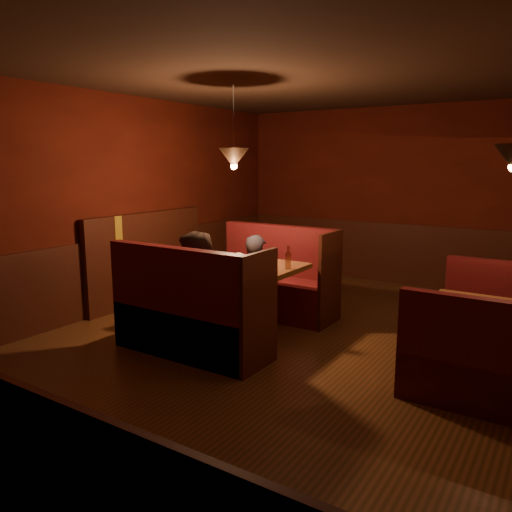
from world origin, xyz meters
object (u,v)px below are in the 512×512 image
Objects in this scene: main_table at (236,279)px; diner_a at (256,262)px; second_table at (498,325)px; second_bench_far at (509,326)px; diner_b at (199,276)px; main_bench_near at (188,321)px; main_bench_far at (275,286)px; second_bench_near at (487,374)px.

main_table is 1.09× the size of diner_a.
second_bench_far is at bearing 87.80° from second_table.
main_table is 0.96× the size of diner_b.
second_table is (2.78, 1.14, 0.14)m from main_bench_near.
main_bench_far is 1.40× the size of second_table.
main_bench_far reaches higher than second_table.
second_bench_far is (0.03, 0.73, -0.20)m from second_table.
main_table is 1.15× the size of second_bench_far.
second_bench_far is at bearing 19.07° from main_table.
main_bench_far is 1.78m from main_bench_near.
diner_a is at bearing -173.93° from second_bench_far.
main_bench_near reaches higher than second_bench_near.
main_bench_near is 1.27× the size of second_bench_far.
second_bench_far is at bearing 34.67° from diner_b.
main_table is at bearing 91.16° from main_bench_near.
diner_a is (-0.14, 0.66, 0.07)m from main_table.
main_bench_near is 1.20× the size of diner_a.
diner_a is (-0.16, 1.55, 0.34)m from main_bench_near.
main_bench_near is 1.05× the size of diner_b.
second_table is at bearing 22.60° from diner_b.
diner_b reaches higher than main_table.
main_bench_far is 2.82m from second_bench_far.
diner_b reaches higher than main_bench_near.
main_table is 0.91× the size of main_bench_far.
second_bench_near reaches higher than second_table.
diner_b reaches higher than diner_a.
diner_a reaches higher than second_table.
main_bench_far reaches higher than main_table.
diner_a is (-2.95, 0.42, 0.20)m from second_table.
second_table is 0.76m from second_bench_near.
main_bench_far is at bearing 88.84° from main_table.
second_bench_far is 3.32m from diner_b.
main_bench_near is at bearing -88.84° from main_table.
main_bench_far is at bearing -178.15° from second_bench_far.
second_bench_far is at bearing 1.85° from main_bench_far.
second_bench_far is at bearing 90.00° from second_bench_near.
main_bench_far is 1.00× the size of main_bench_near.
diner_b is at bearing -90.27° from main_bench_far.
diner_b reaches higher than second_bench_far.
main_bench_far is at bearing 167.00° from second_table.
main_bench_near is (0.02, -0.89, -0.27)m from main_table.
second_bench_near is at bearing -9.79° from main_table.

